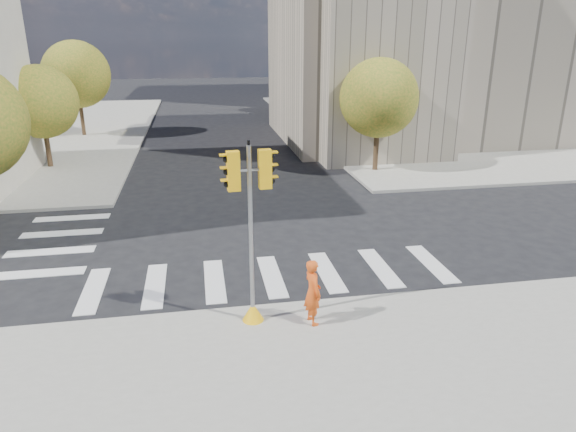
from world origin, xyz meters
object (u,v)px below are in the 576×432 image
(traffic_signal, at_px, (251,249))
(photographer, at_px, (313,292))
(lamp_near, at_px, (365,82))
(lamp_far, at_px, (313,68))

(traffic_signal, distance_m, photographer, 1.93)
(lamp_near, distance_m, traffic_signal, 20.96)
(traffic_signal, bearing_deg, lamp_far, 69.62)
(lamp_far, relative_size, photographer, 4.60)
(photographer, bearing_deg, traffic_signal, 62.36)
(lamp_near, bearing_deg, lamp_far, 90.00)
(lamp_far, height_order, traffic_signal, lamp_far)
(lamp_far, distance_m, photographer, 34.18)
(lamp_far, xyz_separation_m, traffic_signal, (-9.00, -32.77, -2.41))
(lamp_near, xyz_separation_m, lamp_far, (0.00, 14.00, 0.00))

